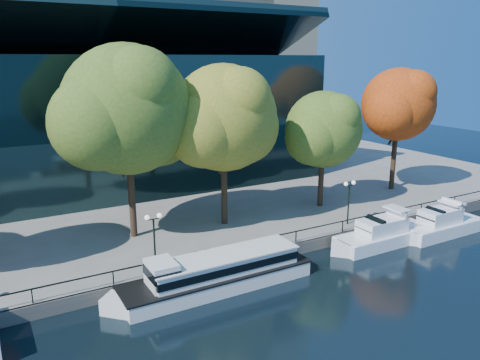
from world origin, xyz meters
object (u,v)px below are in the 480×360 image
cruiser_far (439,225)px  tree_3 (226,120)px  lamp_2 (349,193)px  lamp_1 (154,228)px  tree_4 (325,131)px  tour_boat (213,273)px  tree_2 (130,112)px  cruiser_near (382,234)px  tree_5 (399,106)px

cruiser_far → tree_3: (-16.62, 9.94, 9.45)m
tree_3 → lamp_2: 12.79m
lamp_1 → tree_3: bearing=32.5°
tree_4 → lamp_2: tree_4 is taller
tour_boat → cruiser_far: bearing=-2.4°
lamp_1 → cruiser_far: bearing=-9.6°
cruiser_far → tree_4: (-5.65, 9.83, 7.68)m
tree_2 → lamp_1: tree_2 is taller
cruiser_near → lamp_1: size_ratio=2.66×
cruiser_far → lamp_1: (-25.46, 4.30, 2.98)m
cruiser_far → lamp_2: (-7.14, 4.30, 2.98)m
tree_5 → tree_4: bearing=-175.1°
tree_2 → lamp_1: bearing=-96.0°
tree_5 → lamp_2: (-12.79, -6.51, -6.53)m
lamp_1 → cruiser_near: bearing=-10.0°
tree_2 → tree_4: tree_2 is taller
tree_2 → tree_4: bearing=-3.3°
tree_3 → tree_5: size_ratio=1.04×
tour_boat → cruiser_far: 22.46m
tree_5 → lamp_1: tree_5 is taller
tour_boat → tree_3: 14.14m
cruiser_near → tree_3: 16.69m
tree_2 → cruiser_near: bearing=-28.4°
cruiser_near → tree_3: size_ratio=0.75×
tour_boat → tree_4: bearing=27.9°
tree_3 → cruiser_far: bearing=-30.9°
lamp_2 → tree_5: bearing=27.0°
cruiser_far → lamp_2: size_ratio=2.41×
tour_boat → lamp_2: size_ratio=3.76×
tree_4 → tree_5: size_ratio=0.85×
tour_boat → tree_2: size_ratio=0.95×
cruiser_near → tree_4: bearing=86.0°
tree_3 → lamp_2: bearing=-30.7°
tree_5 → lamp_2: size_ratio=3.40×
tree_5 → lamp_1: (-31.11, -6.51, -6.53)m
lamp_1 → tree_5: bearing=11.8°
cruiser_near → lamp_2: (-0.87, 3.38, 3.02)m
cruiser_near → tree_4: (0.62, 8.91, 7.72)m
cruiser_far → lamp_2: 8.85m
tree_2 → tree_3: tree_2 is taller
tour_boat → cruiser_far: cruiser_far is taller
tree_3 → tree_4: tree_3 is taller
tree_5 → cruiser_far: bearing=-117.6°
cruiser_near → tree_5: 18.19m
cruiser_far → tree_4: tree_4 is taller
lamp_1 → lamp_2: bearing=0.0°
tree_3 → tree_4: 11.12m
tree_4 → lamp_2: bearing=-105.1°
tree_2 → tree_4: 19.35m
tour_boat → lamp_1: lamp_1 is taller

